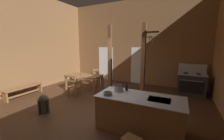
# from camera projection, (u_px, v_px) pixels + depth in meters

# --- Properties ---
(ground_plane) EXTENTS (8.48, 8.71, 0.10)m
(ground_plane) POSITION_uv_depth(u_px,v_px,m) (93.00, 110.00, 4.86)
(ground_plane) COLOR #422819
(wall_back) EXTENTS (8.48, 0.14, 4.63)m
(wall_back) POSITION_uv_depth(u_px,v_px,m) (133.00, 43.00, 7.98)
(wall_back) COLOR brown
(wall_back) RESTS_ON ground_plane
(wall_left) EXTENTS (0.14, 8.71, 4.63)m
(wall_left) POSITION_uv_depth(u_px,v_px,m) (19.00, 42.00, 6.20)
(wall_left) COLOR brown
(wall_left) RESTS_ON ground_plane
(glazed_door_back_left) EXTENTS (1.00, 0.01, 2.05)m
(glazed_door_back_left) POSITION_uv_depth(u_px,v_px,m) (106.00, 63.00, 8.91)
(glazed_door_back_left) COLOR white
(glazed_door_back_left) RESTS_ON ground_plane
(glazed_panel_back_right) EXTENTS (0.84, 0.01, 2.05)m
(glazed_panel_back_right) POSITION_uv_depth(u_px,v_px,m) (138.00, 66.00, 7.97)
(glazed_panel_back_right) COLOR white
(glazed_panel_back_right) RESTS_ON ground_plane
(kitchen_island) EXTENTS (2.18, 1.00, 0.89)m
(kitchen_island) POSITION_uv_depth(u_px,v_px,m) (139.00, 113.00, 3.60)
(kitchen_island) COLOR brown
(kitchen_island) RESTS_ON ground_plane
(stove_range) EXTENTS (1.15, 0.83, 1.32)m
(stove_range) POSITION_uv_depth(u_px,v_px,m) (191.00, 84.00, 6.23)
(stove_range) COLOR #2E2E2E
(stove_range) RESTS_ON ground_plane
(support_post_with_pot_rack) EXTENTS (0.61, 0.25, 2.98)m
(support_post_with_pot_rack) POSITION_uv_depth(u_px,v_px,m) (144.00, 60.00, 5.27)
(support_post_with_pot_rack) COLOR brown
(support_post_with_pot_rack) RESTS_ON ground_plane
(support_post_center) EXTENTS (0.14, 0.14, 2.98)m
(support_post_center) POSITION_uv_depth(u_px,v_px,m) (110.00, 62.00, 5.91)
(support_post_center) COLOR brown
(support_post_center) RESTS_ON ground_plane
(dining_table) EXTENTS (1.76, 1.01, 0.74)m
(dining_table) POSITION_uv_depth(u_px,v_px,m) (84.00, 77.00, 6.84)
(dining_table) COLOR brown
(dining_table) RESTS_ON ground_plane
(ladderback_chair_near_window) EXTENTS (0.45, 0.45, 0.95)m
(ladderback_chair_near_window) POSITION_uv_depth(u_px,v_px,m) (76.00, 86.00, 5.95)
(ladderback_chair_near_window) COLOR brown
(ladderback_chair_near_window) RESTS_ON ground_plane
(ladderback_chair_by_post) EXTENTS (0.58, 0.58, 0.95)m
(ladderback_chair_by_post) POSITION_uv_depth(u_px,v_px,m) (98.00, 77.00, 7.66)
(ladderback_chair_by_post) COLOR brown
(ladderback_chair_by_post) RESTS_ON ground_plane
(bench_along_left_wall) EXTENTS (0.36, 1.56, 0.44)m
(bench_along_left_wall) POSITION_uv_depth(u_px,v_px,m) (24.00, 89.00, 5.96)
(bench_along_left_wall) COLOR brown
(bench_along_left_wall) RESTS_ON ground_plane
(backpack) EXTENTS (0.39, 0.39, 0.60)m
(backpack) POSITION_uv_depth(u_px,v_px,m) (44.00, 103.00, 4.51)
(backpack) COLOR #4C4233
(backpack) RESTS_ON ground_plane
(stockpot_on_counter) EXTENTS (0.34, 0.27, 0.18)m
(stockpot_on_counter) POSITION_uv_depth(u_px,v_px,m) (118.00, 88.00, 3.94)
(stockpot_on_counter) COLOR #A8AAB2
(stockpot_on_counter) RESTS_ON kitchen_island
(mixing_bowl_on_counter) EXTENTS (0.23, 0.23, 0.08)m
(mixing_bowl_on_counter) POSITION_uv_depth(u_px,v_px,m) (108.00, 93.00, 3.62)
(mixing_bowl_on_counter) COLOR slate
(mixing_bowl_on_counter) RESTS_ON kitchen_island
(bottle_tall_on_counter) EXTENTS (0.08, 0.08, 0.26)m
(bottle_tall_on_counter) POSITION_uv_depth(u_px,v_px,m) (127.00, 87.00, 3.97)
(bottle_tall_on_counter) COLOR #1E2328
(bottle_tall_on_counter) RESTS_ON kitchen_island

